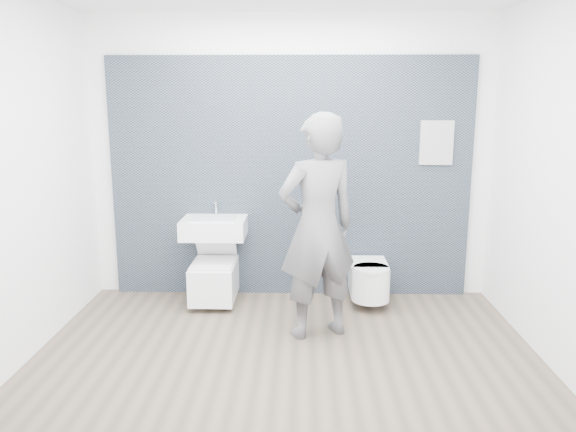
{
  "coord_description": "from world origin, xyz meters",
  "views": [
    {
      "loc": [
        0.12,
        -4.12,
        2.0
      ],
      "look_at": [
        0.0,
        0.6,
        1.0
      ],
      "focal_mm": 35.0,
      "sensor_mm": 36.0,
      "label": 1
    }
  ],
  "objects_px": {
    "washbasin": "(214,227)",
    "visitor": "(318,227)",
    "toilet_square": "(214,278)",
    "toilet_rounded": "(369,280)"
  },
  "relations": [
    {
      "from": "washbasin",
      "to": "visitor",
      "type": "xyz_separation_m",
      "value": [
        0.99,
        -0.79,
        0.19
      ]
    },
    {
      "from": "toilet_square",
      "to": "visitor",
      "type": "distance_m",
      "value": 1.41
    },
    {
      "from": "toilet_square",
      "to": "visitor",
      "type": "relative_size",
      "value": 0.39
    },
    {
      "from": "washbasin",
      "to": "toilet_rounded",
      "type": "distance_m",
      "value": 1.6
    },
    {
      "from": "toilet_rounded",
      "to": "toilet_square",
      "type": "bearing_deg",
      "value": 179.71
    },
    {
      "from": "washbasin",
      "to": "visitor",
      "type": "bearing_deg",
      "value": -38.61
    },
    {
      "from": "washbasin",
      "to": "visitor",
      "type": "distance_m",
      "value": 1.28
    },
    {
      "from": "washbasin",
      "to": "toilet_square",
      "type": "distance_m",
      "value": 0.5
    },
    {
      "from": "toilet_square",
      "to": "toilet_rounded",
      "type": "xyz_separation_m",
      "value": [
        1.52,
        -0.01,
        -0.0
      ]
    },
    {
      "from": "toilet_rounded",
      "to": "visitor",
      "type": "bearing_deg",
      "value": -126.63
    }
  ]
}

